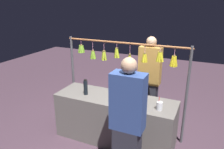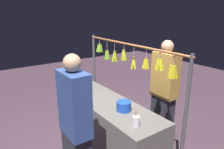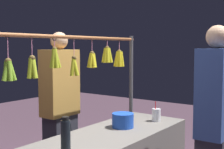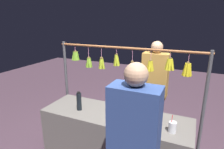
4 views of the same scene
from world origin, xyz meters
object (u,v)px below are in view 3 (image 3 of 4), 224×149
water_bottle (66,137)px  drink_cup (156,115)px  blue_bucket (123,120)px  vendor_person (60,112)px  customer_person (215,132)px

water_bottle → drink_cup: size_ratio=1.31×
blue_bucket → drink_cup: (-0.41, 0.13, -0.00)m
drink_cup → vendor_person: 1.04m
water_bottle → vendor_person: 1.26m
blue_bucket → vendor_person: vendor_person is taller
water_bottle → customer_person: customer_person is taller
drink_cup → vendor_person: vendor_person is taller
customer_person → drink_cup: bearing=-109.9°
water_bottle → vendor_person: bearing=-132.8°
drink_cup → vendor_person: bearing=-66.4°
blue_bucket → customer_person: (-0.17, 0.81, -0.01)m
drink_cup → vendor_person: size_ratio=0.12×
blue_bucket → water_bottle: bearing=6.6°
drink_cup → customer_person: customer_person is taller
water_bottle → customer_person: (-1.02, 0.71, -0.08)m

